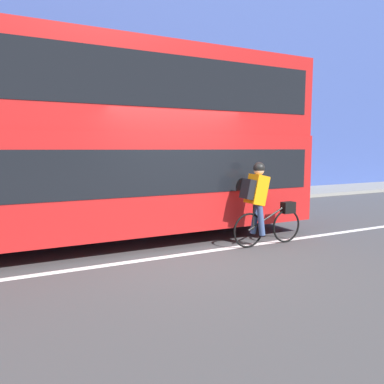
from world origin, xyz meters
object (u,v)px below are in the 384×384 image
Objects in this scene: trash_bin at (49,192)px; cyclist_on_bike at (261,201)px; street_sign_post at (60,164)px; bus at (57,136)px.

cyclist_on_bike is at bearing -62.29° from trash_bin.
street_sign_post reaches higher than trash_bin.
cyclist_on_bike is 0.70× the size of street_sign_post.
street_sign_post is (-2.79, 5.91, 0.53)m from cyclist_on_bike.
bus reaches higher than trash_bin.
street_sign_post is (0.55, 4.22, -0.66)m from bus.
street_sign_post reaches higher than cyclist_on_bike.
street_sign_post is at bearing 115.30° from cyclist_on_bike.
bus is 4.31m from street_sign_post.
trash_bin is at bearing 117.71° from cyclist_on_bike.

